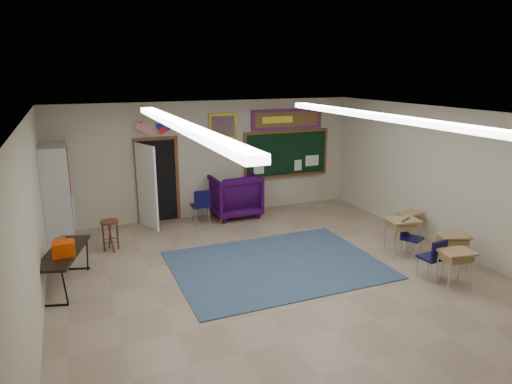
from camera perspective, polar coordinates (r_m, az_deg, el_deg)
name	(u,v)px	position (r m, az deg, el deg)	size (l,w,h in m)	color
floor	(285,284)	(8.43, 3.69, -11.37)	(9.00, 9.00, 0.00)	#89745E
back_wall	(210,159)	(11.97, -5.73, 4.12)	(8.00, 0.04, 3.00)	#AAA089
left_wall	(30,235)	(7.15, -26.36, -4.88)	(0.04, 9.00, 3.00)	#AAA089
right_wall	(462,183)	(10.26, 24.34, 1.02)	(0.04, 9.00, 3.00)	#AAA089
ceiling	(288,117)	(7.60, 4.08, 9.37)	(8.00, 9.00, 0.04)	silver
area_rug	(277,265)	(9.16, 2.60, -9.06)	(4.00, 3.00, 0.02)	#31475E
fluorescent_strips	(288,120)	(7.60, 4.07, 8.92)	(3.86, 6.00, 0.10)	white
doorway	(154,182)	(11.58, -12.58, 1.23)	(1.10, 0.89, 2.16)	black
chalkboard	(287,155)	(12.74, 3.86, 4.65)	(2.55, 0.14, 1.30)	brown
bulletin_board	(287,119)	(12.60, 3.93, 9.07)	(2.10, 0.05, 0.55)	#B0120F
framed_art_print	(223,126)	(11.91, -4.16, 8.24)	(0.75, 0.05, 0.65)	#A17D1F
wall_clock	(189,128)	(11.66, -8.40, 7.98)	(0.32, 0.05, 0.32)	black
wall_flags	(155,124)	(11.44, -12.56, 8.31)	(1.16, 0.06, 0.70)	red
storage_cabinet	(58,194)	(10.94, -23.56, -0.27)	(0.59, 1.25, 2.20)	#AAABA6
wingback_armchair	(234,195)	(12.01, -2.79, -0.37)	(1.21, 1.24, 1.13)	#230532
student_chair_reading	(200,206)	(11.47, -6.97, -1.80)	(0.45, 0.45, 0.90)	black
student_chair_desk_a	(431,259)	(9.02, 20.99, -7.77)	(0.40, 0.40, 0.80)	black
student_chair_desk_b	(412,239)	(9.90, 18.91, -5.63)	(0.39, 0.39, 0.78)	black
student_desk_front_left	(402,235)	(9.98, 17.74, -5.12)	(0.71, 0.58, 0.77)	olive
student_desk_front_right	(409,224)	(10.93, 18.58, -3.83)	(0.59, 0.47, 0.65)	olive
student_desk_back_left	(455,267)	(8.87, 23.61, -8.59)	(0.62, 0.50, 0.68)	olive
student_desk_back_right	(452,249)	(9.69, 23.30, -6.57)	(0.67, 0.58, 0.68)	olive
folding_table	(65,268)	(8.83, -22.74, -8.70)	(0.98, 1.71, 0.92)	black
wooden_stool	(110,235)	(10.22, -17.73, -5.15)	(0.38, 0.38, 0.67)	#552D19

